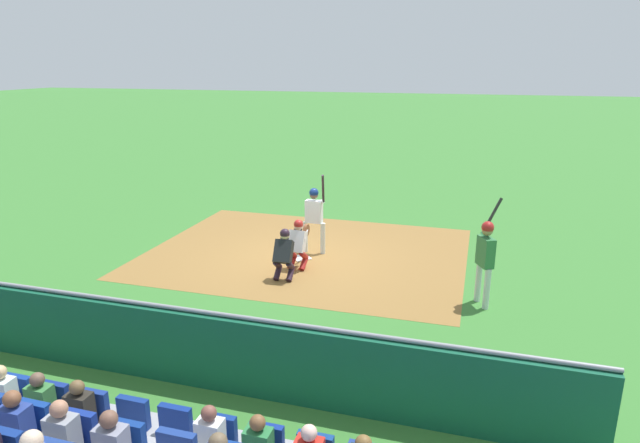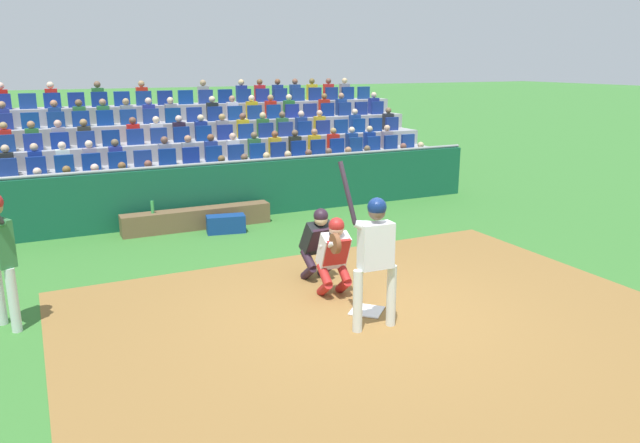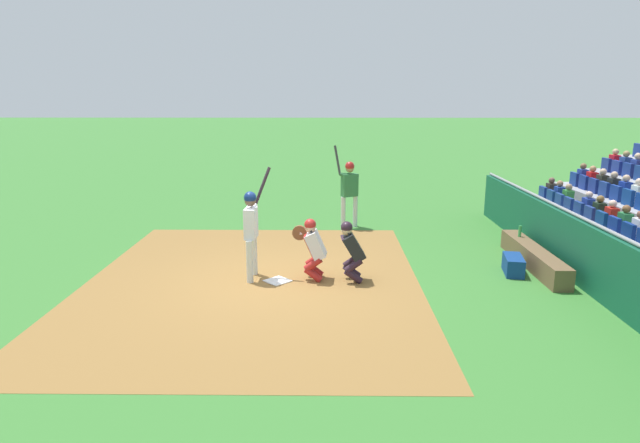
% 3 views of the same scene
% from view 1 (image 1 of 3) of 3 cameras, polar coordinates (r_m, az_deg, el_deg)
% --- Properties ---
extents(ground_plane, '(160.00, 160.00, 0.00)m').
position_cam_1_polar(ground_plane, '(14.61, -1.97, -3.86)').
color(ground_plane, '#387730').
extents(infield_dirt_patch, '(8.55, 6.74, 0.01)m').
position_cam_1_polar(infield_dirt_patch, '(15.05, -1.37, -3.21)').
color(infield_dirt_patch, olive).
rests_on(infield_dirt_patch, ground_plane).
extents(home_plate_marker, '(0.62, 0.62, 0.02)m').
position_cam_1_polar(home_plate_marker, '(14.60, -1.97, -3.80)').
color(home_plate_marker, white).
rests_on(home_plate_marker, infield_dirt_patch).
extents(batter_at_plate, '(0.71, 0.52, 2.27)m').
position_cam_1_polar(batter_at_plate, '(14.68, -0.60, 0.91)').
color(batter_at_plate, silver).
rests_on(batter_at_plate, ground_plane).
extents(catcher_crouching, '(0.48, 0.72, 1.29)m').
position_cam_1_polar(catcher_crouching, '(13.68, -2.29, -2.10)').
color(catcher_crouching, '#AB2220').
rests_on(catcher_crouching, ground_plane).
extents(home_plate_umpire, '(0.48, 0.52, 1.26)m').
position_cam_1_polar(home_plate_umpire, '(13.03, -3.79, -3.23)').
color(home_plate_umpire, '#2C1A28').
rests_on(home_plate_umpire, ground_plane).
extents(dugout_wall, '(12.67, 0.24, 1.34)m').
position_cam_1_polar(dugout_wall, '(9.29, -14.25, -12.50)').
color(dugout_wall, '#125239').
rests_on(dugout_wall, ground_plane).
extents(dugout_bench, '(3.21, 0.40, 0.44)m').
position_cam_1_polar(dugout_bench, '(9.50, -6.81, -14.33)').
color(dugout_bench, brown).
rests_on(dugout_bench, ground_plane).
extents(water_bottle_on_bench, '(0.07, 0.07, 0.26)m').
position_cam_1_polar(water_bottle_on_bench, '(9.03, -1.27, -13.38)').
color(water_bottle_on_bench, green).
rests_on(water_bottle_on_bench, dugout_bench).
extents(equipment_duffel_bag, '(0.85, 0.50, 0.37)m').
position_cam_1_polar(equipment_duffel_bag, '(10.14, -7.89, -12.46)').
color(equipment_duffel_bag, navy).
rests_on(equipment_duffel_bag, ground_plane).
extents(on_deck_batter, '(0.48, 0.72, 2.31)m').
position_cam_1_polar(on_deck_batter, '(12.00, 16.93, -3.16)').
color(on_deck_batter, silver).
rests_on(on_deck_batter, ground_plane).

